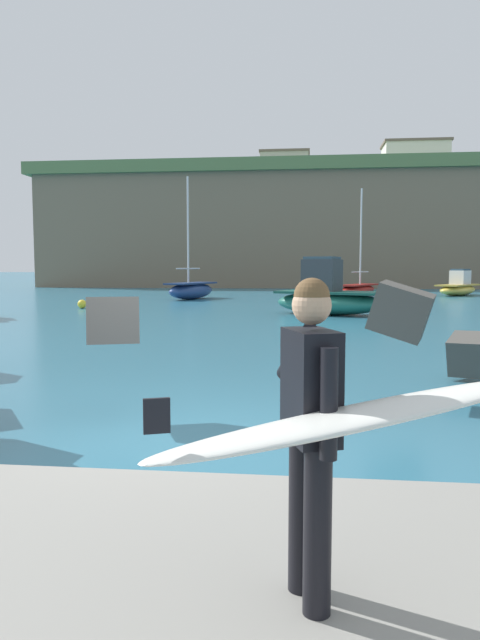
% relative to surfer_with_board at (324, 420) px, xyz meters
% --- Properties ---
extents(ground_plane, '(400.00, 400.00, 0.00)m').
position_rel_surfer_with_board_xyz_m(ground_plane, '(-1.80, 3.82, -1.28)').
color(ground_plane, '#2D6B84').
extents(surfer_with_board, '(2.08, 1.43, 1.78)m').
position_rel_surfer_with_board_xyz_m(surfer_with_board, '(0.00, 0.00, 0.00)').
color(surfer_with_board, black).
rests_on(surfer_with_board, walkway_path).
extents(boat_near_left, '(5.26, 3.87, 2.49)m').
position_rel_surfer_with_board_xyz_m(boat_near_left, '(0.80, 22.52, -0.51)').
color(boat_near_left, '#1E6656').
rests_on(boat_near_left, ground).
extents(boat_near_centre, '(4.15, 4.80, 1.90)m').
position_rel_surfer_with_board_xyz_m(boat_near_centre, '(10.63, 40.54, -0.68)').
color(boat_near_centre, '#EAC64C').
rests_on(boat_near_centre, ground).
extents(boat_mid_left, '(3.72, 5.53, 7.65)m').
position_rel_surfer_with_board_xyz_m(boat_mid_left, '(3.54, 40.20, -0.80)').
color(boat_mid_left, maroon).
rests_on(boat_mid_left, ground).
extents(boat_mid_centre, '(2.97, 5.11, 7.63)m').
position_rel_surfer_with_board_xyz_m(boat_mid_centre, '(-7.43, 33.82, -0.68)').
color(boat_mid_centre, navy).
rests_on(boat_mid_centre, ground).
extents(mooring_buoy_middle, '(0.44, 0.44, 0.44)m').
position_rel_surfer_with_board_xyz_m(mooring_buoy_middle, '(-11.13, 24.88, -1.06)').
color(mooring_buoy_middle, yellow).
rests_on(mooring_buoy_middle, ground).
extents(headland_bluff, '(86.60, 43.63, 12.21)m').
position_rel_surfer_with_board_xyz_m(headland_bluff, '(15.50, 74.11, 4.85)').
color(headland_bluff, '#756651').
rests_on(headland_bluff, ground).
extents(station_building_west, '(6.68, 4.57, 5.26)m').
position_rel_surfer_with_board_xyz_m(station_building_west, '(-3.30, 78.27, 13.57)').
color(station_building_west, '#B2ADA3').
rests_on(station_building_west, headland_bluff).
extents(station_building_central, '(8.13, 5.40, 5.41)m').
position_rel_surfer_with_board_xyz_m(station_building_central, '(13.21, 74.73, 13.65)').
color(station_building_central, silver).
rests_on(station_building_central, headland_bluff).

